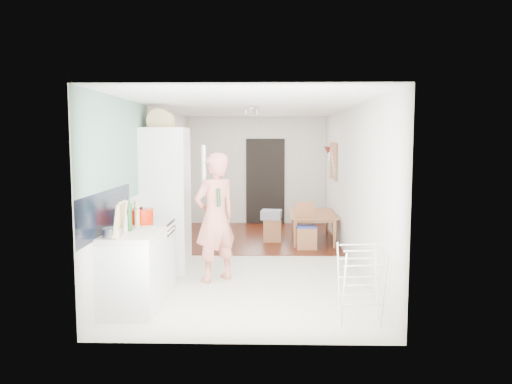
{
  "coord_description": "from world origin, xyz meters",
  "views": [
    {
      "loc": [
        0.26,
        -8.15,
        1.98
      ],
      "look_at": [
        0.06,
        0.2,
        1.1
      ],
      "focal_mm": 35.0,
      "sensor_mm": 36.0,
      "label": 1
    }
  ],
  "objects_px": {
    "person": "(215,206)",
    "dining_chair": "(306,226)",
    "dining_table": "(314,229)",
    "stool": "(272,230)",
    "drying_rack": "(361,285)"
  },
  "relations": [
    {
      "from": "dining_table",
      "to": "stool",
      "type": "height_order",
      "value": "dining_table"
    },
    {
      "from": "person",
      "to": "dining_table",
      "type": "relative_size",
      "value": 1.59
    },
    {
      "from": "person",
      "to": "drying_rack",
      "type": "distance_m",
      "value": 2.44
    },
    {
      "from": "stool",
      "to": "dining_table",
      "type": "bearing_deg",
      "value": 7.37
    },
    {
      "from": "dining_chair",
      "to": "stool",
      "type": "relative_size",
      "value": 1.89
    },
    {
      "from": "stool",
      "to": "drying_rack",
      "type": "relative_size",
      "value": 0.53
    },
    {
      "from": "dining_table",
      "to": "drying_rack",
      "type": "bearing_deg",
      "value": -177.38
    },
    {
      "from": "dining_table",
      "to": "drying_rack",
      "type": "height_order",
      "value": "drying_rack"
    },
    {
      "from": "person",
      "to": "dining_chair",
      "type": "bearing_deg",
      "value": -164.27
    },
    {
      "from": "person",
      "to": "stool",
      "type": "xyz_separation_m",
      "value": [
        0.81,
        2.73,
        -0.84
      ]
    },
    {
      "from": "dining_chair",
      "to": "stool",
      "type": "height_order",
      "value": "dining_chair"
    },
    {
      "from": "dining_table",
      "to": "stool",
      "type": "xyz_separation_m",
      "value": [
        -0.82,
        -0.11,
        -0.01
      ]
    },
    {
      "from": "person",
      "to": "dining_table",
      "type": "distance_m",
      "value": 3.38
    },
    {
      "from": "person",
      "to": "dining_chair",
      "type": "xyz_separation_m",
      "value": [
        1.42,
        2.08,
        -0.64
      ]
    },
    {
      "from": "person",
      "to": "dining_chair",
      "type": "relative_size",
      "value": 2.51
    }
  ]
}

